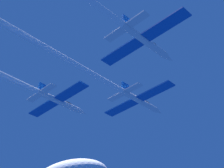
# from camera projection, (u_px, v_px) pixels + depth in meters

# --- Properties ---
(jet_lead) EXTENTS (16.88, 44.35, 2.80)m
(jet_lead) POSITION_uv_depth(u_px,v_px,m) (99.00, 78.00, 61.28)
(jet_lead) COLOR silver
(jet_left_wing) EXTENTS (16.88, 42.40, 2.80)m
(jet_left_wing) POSITION_uv_depth(u_px,v_px,m) (14.00, 80.00, 61.91)
(jet_left_wing) COLOR silver
(jet_right_wing) EXTENTS (16.88, 37.96, 2.80)m
(jet_right_wing) POSITION_uv_depth(u_px,v_px,m) (107.00, 13.00, 48.50)
(jet_right_wing) COLOR silver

